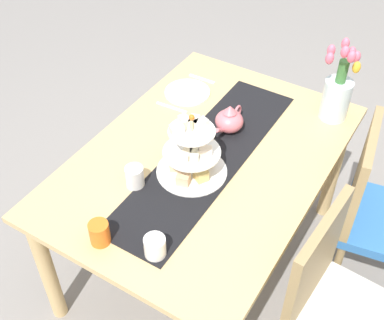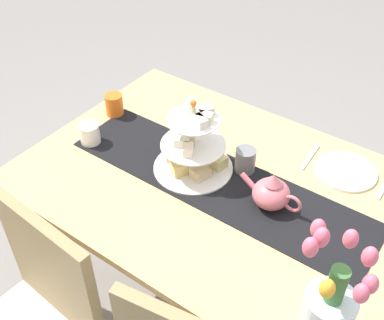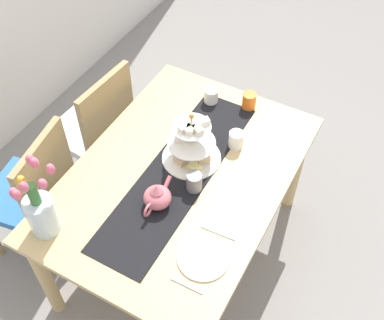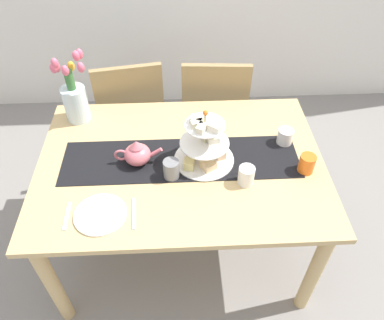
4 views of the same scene
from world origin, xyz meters
name	(u,v)px [view 1 (image 1 of 4)]	position (x,y,z in m)	size (l,w,h in m)	color
ground_plane	(203,257)	(0.00, 0.00, 0.00)	(8.00, 8.00, 0.00)	gray
dining_table	(205,173)	(0.00, 0.00, 0.63)	(1.43, 1.00, 0.73)	tan
chair_left	(379,210)	(-0.32, 0.73, 0.50)	(0.48, 0.48, 0.91)	#9C8254
chair_right	(335,304)	(0.24, 0.73, 0.50)	(0.45, 0.45, 0.91)	#9C8254
table_runner	(207,157)	(0.00, 0.01, 0.74)	(1.18, 0.31, 0.00)	black
tiered_cake_stand	(192,156)	(0.11, 0.00, 0.83)	(0.30, 0.30, 0.30)	beige
teapot	(229,120)	(-0.21, 0.00, 0.79)	(0.24, 0.13, 0.14)	#D66B75
tulip_vase	(337,92)	(-0.56, 0.37, 0.87)	(0.19, 0.16, 0.41)	silver
cream_jug	(155,247)	(0.54, 0.11, 0.78)	(0.08, 0.08, 0.09)	white
dinner_plate_left	(187,92)	(-0.36, -0.32, 0.74)	(0.23, 0.23, 0.01)	white
fork_left	(202,79)	(-0.51, -0.32, 0.74)	(0.02, 0.15, 0.01)	silver
knife_left	(172,107)	(-0.22, -0.32, 0.74)	(0.01, 0.17, 0.01)	silver
mug_grey	(191,134)	(-0.05, -0.10, 0.79)	(0.08, 0.08, 0.10)	slate
mug_white_text	(135,177)	(0.30, -0.16, 0.78)	(0.08, 0.08, 0.10)	white
mug_orange	(99,233)	(0.60, -0.10, 0.78)	(0.08, 0.08, 0.10)	orange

